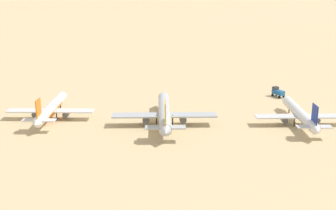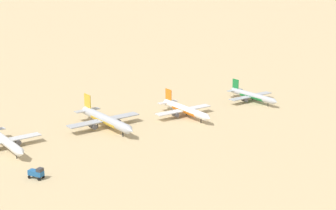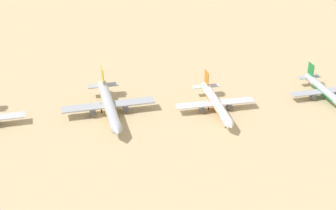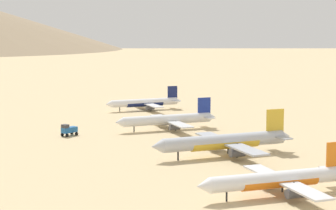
{
  "view_description": "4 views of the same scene",
  "coord_description": "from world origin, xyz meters",
  "px_view_note": "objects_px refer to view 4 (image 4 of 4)",
  "views": [
    {
      "loc": [
        -138.86,
        7.33,
        47.68
      ],
      "look_at": [
        0.99,
        1.67,
        6.4
      ],
      "focal_mm": 48.11,
      "sensor_mm": 36.0,
      "label": 1
    },
    {
      "loc": [
        185.66,
        -108.14,
        70.08
      ],
      "look_at": [
        -1.98,
        39.09,
        3.75
      ],
      "focal_mm": 55.71,
      "sensor_mm": 36.0,
      "label": 2
    },
    {
      "loc": [
        159.77,
        -17.98,
        86.85
      ],
      "look_at": [
        4.27,
        23.93,
        3.09
      ],
      "focal_mm": 53.32,
      "sensor_mm": 36.0,
      "label": 3
    },
    {
      "loc": [
        75.67,
        141.98,
        34.47
      ],
      "look_at": [
        -7.41,
        -55.95,
        6.5
      ],
      "focal_mm": 63.53,
      "sensor_mm": 36.0,
      "label": 4
    }
  ],
  "objects_px": {
    "parked_jet_3": "(280,179)",
    "service_truck": "(69,130)",
    "parked_jet_1": "(168,120)",
    "parked_jet_0": "(145,103)",
    "parked_jet_2": "(226,142)"
  },
  "relations": [
    {
      "from": "parked_jet_3",
      "to": "service_truck",
      "type": "bearing_deg",
      "value": -74.02
    },
    {
      "from": "parked_jet_1",
      "to": "parked_jet_3",
      "type": "bearing_deg",
      "value": 83.35
    },
    {
      "from": "parked_jet_0",
      "to": "parked_jet_1",
      "type": "distance_m",
      "value": 49.56
    },
    {
      "from": "parked_jet_0",
      "to": "parked_jet_3",
      "type": "xyz_separation_m",
      "value": [
        19.46,
        130.84,
        0.23
      ]
    },
    {
      "from": "parked_jet_0",
      "to": "service_truck",
      "type": "bearing_deg",
      "value": 46.74
    },
    {
      "from": "parked_jet_1",
      "to": "parked_jet_0",
      "type": "bearing_deg",
      "value": -101.48
    },
    {
      "from": "parked_jet_0",
      "to": "service_truck",
      "type": "distance_m",
      "value": 63.7
    },
    {
      "from": "parked_jet_1",
      "to": "service_truck",
      "type": "relative_size",
      "value": 6.4
    },
    {
      "from": "parked_jet_0",
      "to": "service_truck",
      "type": "relative_size",
      "value": 5.93
    },
    {
      "from": "parked_jet_2",
      "to": "service_truck",
      "type": "xyz_separation_m",
      "value": [
        31.99,
        -46.29,
        -1.94
      ]
    },
    {
      "from": "parked_jet_1",
      "to": "parked_jet_2",
      "type": "height_order",
      "value": "parked_jet_2"
    },
    {
      "from": "parked_jet_2",
      "to": "service_truck",
      "type": "distance_m",
      "value": 56.3
    },
    {
      "from": "parked_jet_2",
      "to": "parked_jet_3",
      "type": "bearing_deg",
      "value": 78.45
    },
    {
      "from": "parked_jet_2",
      "to": "service_truck",
      "type": "bearing_deg",
      "value": -55.35
    },
    {
      "from": "parked_jet_2",
      "to": "parked_jet_0",
      "type": "bearing_deg",
      "value": -97.17
    }
  ]
}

